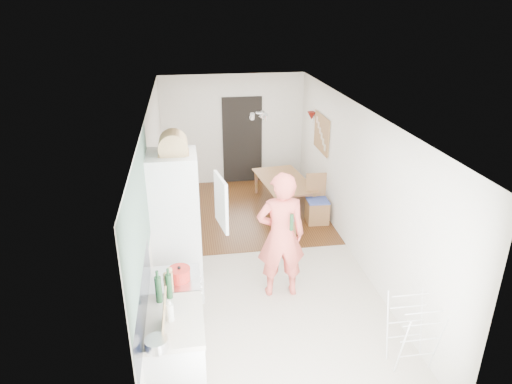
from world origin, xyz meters
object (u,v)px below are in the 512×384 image
object	(u,v)px
dining_chair	(318,200)
dining_table	(285,194)
person	(281,225)
stool	(284,228)
drying_rack	(412,334)

from	to	relation	value
dining_chair	dining_table	bearing A→B (deg)	119.04
person	dining_chair	world-z (taller)	person
person	dining_table	xyz separation A→B (m)	(0.72, 3.01, -0.87)
dining_table	stool	world-z (taller)	dining_table
person	drying_rack	xyz separation A→B (m)	(1.21, -1.63, -0.67)
person	stool	world-z (taller)	person
stool	drying_rack	xyz separation A→B (m)	(0.81, -3.20, 0.22)
person	dining_chair	xyz separation A→B (m)	(1.17, 2.13, -0.64)
dining_table	drying_rack	bearing A→B (deg)	179.26
dining_table	drying_rack	xyz separation A→B (m)	(0.49, -4.64, 0.19)
person	stool	xyz separation A→B (m)	(0.40, 1.57, -0.89)
person	stool	distance (m)	1.85
dining_table	stool	size ratio (longest dim) A/B	3.19
dining_chair	stool	size ratio (longest dim) A/B	2.16
person	dining_chair	size ratio (longest dim) A/B	2.36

